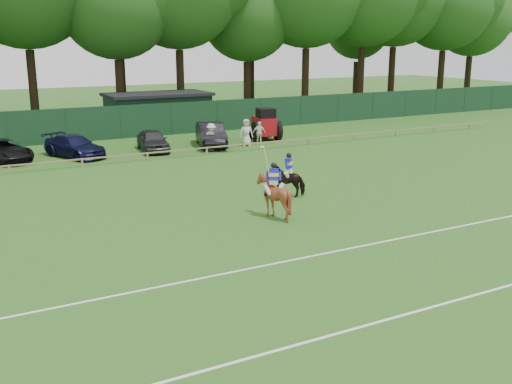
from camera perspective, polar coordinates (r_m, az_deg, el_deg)
ground at (r=21.40m, az=2.67°, el=-5.55°), size 160.00×160.00×0.00m
horse_dark at (r=28.65m, az=3.12°, el=1.12°), size 1.75×1.82×1.47m
horse_chestnut at (r=24.99m, az=1.68°, el=-0.42°), size 2.10×2.16×1.82m
suv_black at (r=39.84m, az=-22.99°, el=3.65°), size 3.65×5.24×1.33m
sedan_navy at (r=39.72m, az=-16.90°, el=4.18°), size 3.66×5.14×1.38m
hatch_grey at (r=40.71m, az=-9.81°, el=4.86°), size 2.26×4.39×1.43m
estate_black at (r=42.13m, az=-4.31°, el=5.49°), size 3.15×5.28×1.64m
spectator_left at (r=40.38m, az=-4.29°, el=5.24°), size 1.25×0.82×1.83m
spectator_mid at (r=42.68m, az=0.29°, el=5.65°), size 1.03×0.58×1.65m
spectator_right at (r=42.07m, az=-0.93°, el=5.68°), size 1.04×0.82×1.88m
rider_dark at (r=28.50m, az=3.16°, el=2.46°), size 0.79×0.73×1.41m
rider_chestnut at (r=24.79m, az=1.69°, el=1.36°), size 0.87×0.81×2.05m
pitch_lines at (r=18.70m, az=8.29°, el=-8.68°), size 60.00×5.10×0.01m
pitch_rail at (r=37.34m, az=-11.77°, el=3.50°), size 62.10×0.10×0.50m
perimeter_fence at (r=45.81m, az=-15.15°, el=6.29°), size 92.08×0.08×2.50m
utility_shed at (r=50.31m, az=-9.30°, el=7.60°), size 8.40×4.40×3.04m
tree_row at (r=54.15m, az=-15.03°, el=6.13°), size 96.00×12.00×21.00m
tractor at (r=44.64m, az=0.83°, el=6.42°), size 2.37×3.12×2.37m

